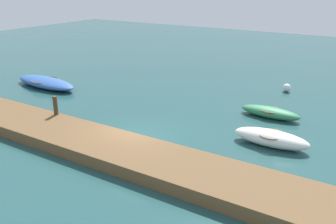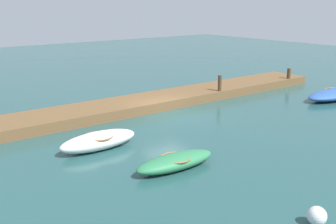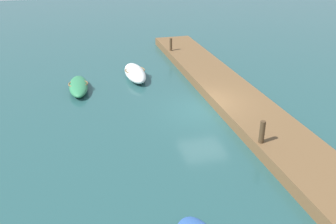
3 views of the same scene
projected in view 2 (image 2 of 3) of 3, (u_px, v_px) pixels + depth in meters
ground_plane at (169, 114)px, 23.58m from camera, size 84.00×84.00×0.00m
dock_platform at (148, 102)px, 25.09m from camera, size 27.83×2.98×0.56m
rowboat_green at (175, 161)px, 15.77m from camera, size 3.50×1.26×0.60m
rowboat_white at (99, 141)px, 17.88m from camera, size 3.61×1.34×0.77m
mooring_post_west at (289, 73)px, 31.15m from camera, size 0.27×0.27×0.77m
mooring_post_mid_west at (220, 83)px, 26.80m from camera, size 0.24×0.24×1.03m
marker_buoy at (317, 216)px, 11.82m from camera, size 0.57×0.57×0.57m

